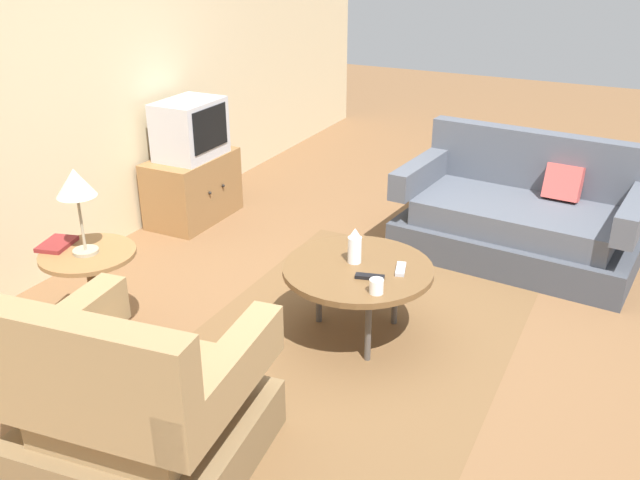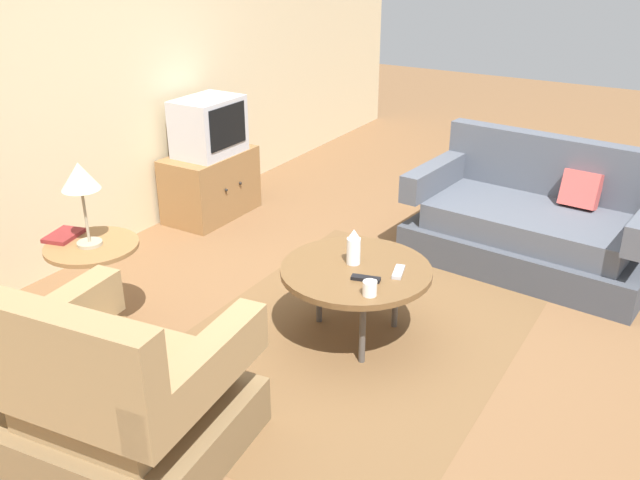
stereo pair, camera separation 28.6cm
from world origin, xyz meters
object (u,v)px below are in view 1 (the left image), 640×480
coffee_table (358,271)px  book (57,244)px  tv_stand (193,188)px  side_table (91,276)px  couch (520,219)px  tv_remote_silver (401,269)px  table_lamp (76,187)px  tv_remote_dark (370,277)px  armchair (136,408)px  television (190,129)px  mug (377,286)px  vase (355,246)px

coffee_table → book: bearing=115.0°
tv_stand → side_table: bearing=-161.4°
couch → tv_remote_silver: couch is taller
table_lamp → tv_remote_dark: table_lamp is taller
couch → armchair: bearing=76.3°
couch → tv_remote_dark: 1.71m
couch → television: bearing=16.5°
book → mug: bearing=-89.3°
side_table → tv_remote_dark: bearing=-67.6°
side_table → vase: bearing=-60.0°
mug → table_lamp: bearing=107.1°
table_lamp → tv_remote_dark: (0.61, -1.44, -0.48)m
table_lamp → tv_remote_silver: bearing=-63.8°
television → vase: bearing=-118.3°
tv_stand → television: (0.00, -0.02, 0.49)m
couch → tv_remote_dark: size_ratio=10.36×
couch → tv_remote_dark: (-1.63, 0.49, 0.17)m
coffee_table → side_table: bearing=117.9°
tv_remote_dark → vase: bearing=122.5°
armchair → vase: (1.46, -0.37, 0.24)m
coffee_table → tv_remote_dark: tv_remote_dark is taller
coffee_table → tv_remote_dark: (-0.11, -0.12, 0.04)m
tv_stand → vase: 2.14m
armchair → book: bearing=141.4°
coffee_table → tv_remote_dark: bearing=-132.9°
tv_stand → tv_remote_silver: tv_stand is taller
couch → book: couch is taller
table_lamp → tv_remote_silver: table_lamp is taller
armchair → television: (2.45, 1.48, 0.45)m
coffee_table → side_table: (-0.70, 1.33, -0.01)m
side_table → television: 1.86m
tv_remote_silver → coffee_table: bearing=-92.1°
armchair → couch: 3.11m
television → side_table: bearing=-162.1°
side_table → tv_remote_dark: 1.56m
armchair → television: 2.90m
armchair → table_lamp: size_ratio=2.18×
mug → tv_remote_silver: (0.29, -0.02, -0.03)m
armchair → book: (0.70, 1.13, 0.25)m
television → vase: television is taller
couch → table_lamp: bearing=54.5°
armchair → tv_remote_dark: bearing=61.4°
couch → mug: (-1.76, 0.40, 0.20)m
television → tv_remote_dark: television is taller
couch → tv_remote_silver: bearing=81.0°
coffee_table → vase: size_ratio=4.07×
armchair → tv_remote_silver: bearing=59.6°
side_table → tv_remote_silver: (0.76, -1.56, 0.06)m
mug → book: bearing=105.3°
tv_remote_dark → side_table: bearing=-171.9°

